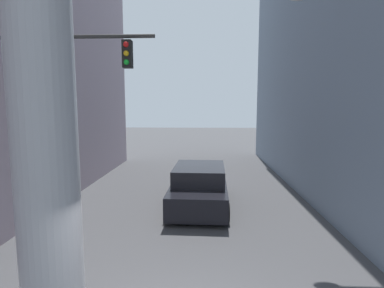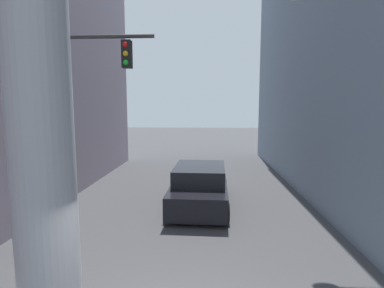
# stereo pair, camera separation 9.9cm
# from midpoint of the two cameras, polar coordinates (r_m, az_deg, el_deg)

# --- Properties ---
(ground_plane) EXTENTS (83.25, 83.25, 0.00)m
(ground_plane) POSITION_cam_midpoint_polar(r_m,az_deg,el_deg) (14.68, 0.54, -7.93)
(ground_plane) COLOR #424244
(neon_sign_pole) EXTENTS (2.72, 1.38, 11.26)m
(neon_sign_pole) POSITION_cam_midpoint_polar(r_m,az_deg,el_deg) (4.69, -27.83, 20.17)
(neon_sign_pole) COLOR #9E9EA3
(neon_sign_pole) RESTS_ON ground
(street_lamp) EXTENTS (2.84, 0.28, 7.31)m
(street_lamp) POSITION_cam_midpoint_polar(r_m,az_deg,el_deg) (10.71, 29.21, 9.71)
(street_lamp) COLOR #59595E
(street_lamp) RESTS_ON ground
(traffic_light_mast) EXTENTS (4.86, 0.32, 5.70)m
(traffic_light_mast) POSITION_cam_midpoint_polar(r_m,az_deg,el_deg) (9.14, -28.27, 7.65)
(traffic_light_mast) COLOR #333333
(traffic_light_mast) RESTS_ON ground
(car_lead) EXTENTS (2.28, 4.76, 1.56)m
(car_lead) POSITION_cam_midpoint_polar(r_m,az_deg,el_deg) (11.67, 1.16, -8.12)
(car_lead) COLOR black
(car_lead) RESTS_ON ground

